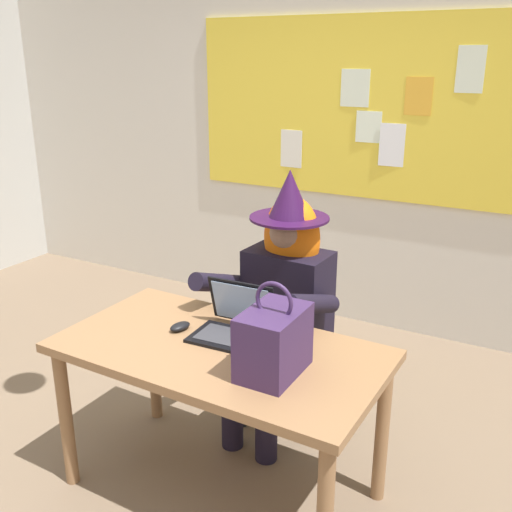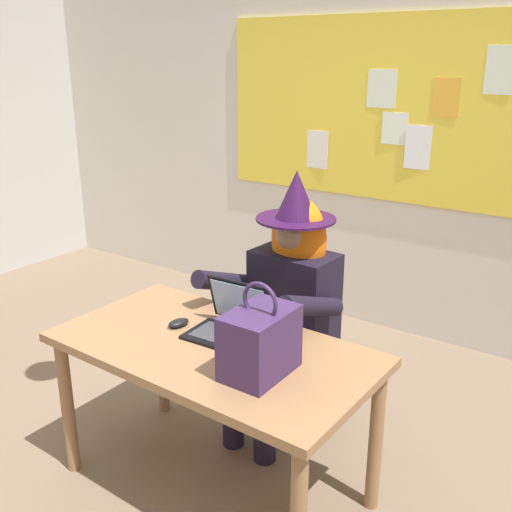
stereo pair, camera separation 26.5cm
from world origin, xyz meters
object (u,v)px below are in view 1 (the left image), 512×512
Objects in this scene: laptop at (234,324)px; desk_main at (220,366)px; chair_at_desk at (291,330)px; computer_mouse at (180,326)px; person_costumed at (282,290)px; handbag at (274,341)px.

desk_main is at bearing -90.63° from laptop.
laptop is (0.00, -0.60, 0.29)m from chair_at_desk.
computer_mouse is (-0.23, -0.08, -0.03)m from laptop.
person_costumed is at bearing 86.97° from laptop.
handbag reaches higher than laptop.
person_costumed reaches higher than laptop.
handbag is at bearing 17.10° from chair_at_desk.
person_costumed is 0.48m from laptop.
person_costumed reaches higher than chair_at_desk.
handbag reaches higher than chair_at_desk.
desk_main is 1.58× the size of chair_at_desk.
handbag is at bearing -14.33° from desk_main.
laptop is (0.00, -0.48, 0.01)m from person_costumed.
laptop is 3.21× the size of computer_mouse.
desk_main is 0.74m from chair_at_desk.
desk_main is 13.49× the size of computer_mouse.
person_costumed reaches higher than handbag.
laptop is 0.37m from handbag.
laptop reaches higher than desk_main.
desk_main is at bearing 165.67° from handbag.
person_costumed is at bearing 90.67° from desk_main.
person_costumed is at bearing -2.70° from chair_at_desk.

